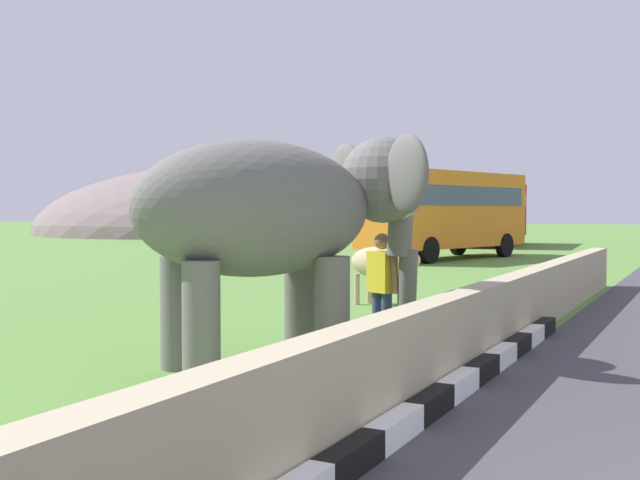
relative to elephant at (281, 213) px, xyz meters
The scene contains 8 objects.
striped_curb 4.81m from the elephant, 146.13° to the right, with size 16.20×0.20×0.24m.
barrier_parapet 2.94m from the elephant, 121.63° to the right, with size 28.00×0.36×1.00m, color tan.
elephant is the anchor object (origin of this frame).
person_handler 2.04m from the elephant, 23.07° to the right, with size 0.39×0.64×1.66m.
bus_orange 22.13m from the elephant, 12.87° to the left, with size 8.99×4.74×3.50m.
bus_red 34.40m from the elephant, 10.33° to the left, with size 8.40×3.16×3.50m.
cow_near 6.41m from the elephant, 11.62° to the left, with size 1.12×1.90×1.23m.
hill_east 61.69m from the elephant, 33.10° to the left, with size 41.69×33.35×12.34m.
Camera 1 is at (-5.00, 1.02, 1.98)m, focal length 43.03 mm.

